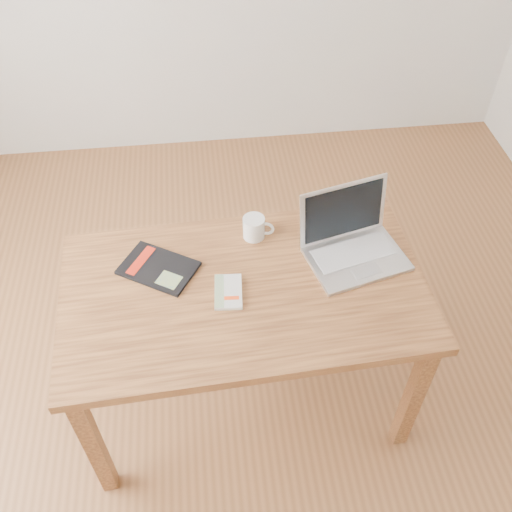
{
  "coord_description": "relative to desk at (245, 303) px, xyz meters",
  "views": [
    {
      "loc": [
        -0.07,
        -1.36,
        2.36
      ],
      "look_at": [
        0.09,
        0.05,
        0.85
      ],
      "focal_mm": 40.0,
      "sensor_mm": 36.0,
      "label": 1
    }
  ],
  "objects": [
    {
      "name": "laptop",
      "position": [
        0.43,
        0.14,
        0.14
      ],
      "size": [
        0.42,
        0.37,
        0.25
      ],
      "rotation": [
        0.0,
        0.0,
        0.25
      ],
      "color": "silver",
      "rests_on": "desk"
    },
    {
      "name": "desk",
      "position": [
        0.0,
        0.0,
        0.0
      ],
      "size": [
        1.38,
        0.83,
        0.75
      ],
      "rotation": [
        0.0,
        0.0,
        0.05
      ],
      "color": "brown",
      "rests_on": "ground"
    },
    {
      "name": "coffee_mug",
      "position": [
        0.07,
        0.26,
        0.14
      ],
      "size": [
        0.12,
        0.09,
        0.09
      ],
      "rotation": [
        0.0,
        0.0,
        -0.25
      ],
      "color": "white",
      "rests_on": "desk"
    },
    {
      "name": "black_guidebook",
      "position": [
        -0.31,
        0.13,
        0.1
      ],
      "size": [
        0.33,
        0.3,
        0.01
      ],
      "rotation": [
        0.0,
        0.0,
        1.02
      ],
      "color": "black",
      "rests_on": "desk"
    },
    {
      "name": "white_guidebook",
      "position": [
        -0.06,
        -0.02,
        0.1
      ],
      "size": [
        0.11,
        0.17,
        0.01
      ],
      "rotation": [
        0.0,
        0.0,
        -0.07
      ],
      "color": "silver",
      "rests_on": "desk"
    },
    {
      "name": "room",
      "position": [
        -0.11,
        0.01,
        0.69
      ],
      "size": [
        4.04,
        4.04,
        2.7
      ],
      "color": "brown",
      "rests_on": "ground"
    }
  ]
}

